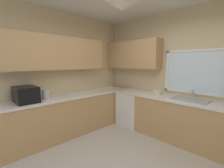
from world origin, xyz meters
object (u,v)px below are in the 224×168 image
at_px(bowl, 158,93).
at_px(microwave, 26,94).
at_px(kettle, 46,94).
at_px(sink_assembly, 190,100).
at_px(dishwasher, 132,109).

bearing_deg(bowl, microwave, -120.31).
xyz_separation_m(microwave, bowl, (1.35, 2.31, -0.10)).
xyz_separation_m(kettle, sink_assembly, (2.02, 1.97, -0.09)).
height_order(sink_assembly, bowl, sink_assembly).
xyz_separation_m(microwave, kettle, (0.02, 0.35, -0.04)).
relative_size(kettle, bowl, 1.09).
bearing_deg(dishwasher, bowl, 2.48).
bearing_deg(dishwasher, sink_assembly, 1.48).
distance_m(microwave, bowl, 2.68).
bearing_deg(sink_assembly, dishwasher, -178.52).
relative_size(microwave, kettle, 2.33).
height_order(dishwasher, bowl, bowl).
bearing_deg(bowl, sink_assembly, 0.48).
bearing_deg(dishwasher, kettle, -108.32).
distance_m(microwave, kettle, 0.35).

